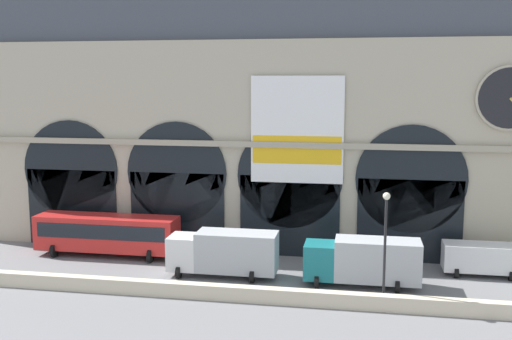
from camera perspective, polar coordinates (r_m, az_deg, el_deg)
ground_plane at (r=42.45m, az=-3.71°, el=-9.78°), size 200.00×200.00×0.00m
quay_parapet_wall at (r=37.73m, az=-5.58°, el=-11.44°), size 90.00×0.70×0.94m
station_building at (r=47.51m, az=-1.67°, el=4.28°), size 46.21×4.99×20.22m
bus_midwest at (r=47.26m, az=-14.07°, el=-5.86°), size 11.00×3.25×3.10m
box_truck_center at (r=41.27m, az=-3.05°, el=-7.84°), size 7.50×2.91×3.12m
box_truck_mideast at (r=39.99m, az=10.25°, el=-8.51°), size 7.50×2.91×3.12m
van_east at (r=44.34m, az=20.79°, el=-7.84°), size 5.20×2.48×2.20m
street_lamp_quayside at (r=36.04m, az=12.27°, el=-6.00°), size 0.44×0.44×6.90m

